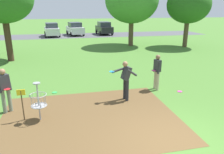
{
  "coord_description": "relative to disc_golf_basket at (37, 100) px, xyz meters",
  "views": [
    {
      "loc": [
        -3.07,
        -4.9,
        3.78
      ],
      "look_at": [
        -1.16,
        3.62,
        1.0
      ],
      "focal_mm": 34.75,
      "sensor_mm": 36.0,
      "label": 1
    }
  ],
  "objects": [
    {
      "name": "dirt_tee_pad",
      "position": [
        1.79,
        -0.25,
        -0.75
      ],
      "size": [
        6.29,
        4.9,
        0.01
      ],
      "primitive_type": "cube",
      "color": "brown",
      "rests_on": "ground"
    },
    {
      "name": "ground_plane",
      "position": [
        4.1,
        -2.37,
        -0.75
      ],
      "size": [
        160.0,
        160.0,
        0.0
      ],
      "primitive_type": "plane",
      "color": "#47752D"
    },
    {
      "name": "parked_car_center_right",
      "position": [
        7.14,
        25.34,
        0.17
      ],
      "size": [
        2.18,
        4.3,
        1.84
      ],
      "color": "black",
      "rests_on": "ground"
    },
    {
      "name": "disc_golf_basket",
      "position": [
        0.0,
        0.0,
        0.0
      ],
      "size": [
        0.98,
        0.58,
        1.39
      ],
      "color": "#9E9EA3",
      "rests_on": "ground"
    },
    {
      "name": "player_waiting_left",
      "position": [
        5.3,
        1.92,
        0.21
      ],
      "size": [
        0.42,
        0.48,
        1.71
      ],
      "color": "tan",
      "rests_on": "ground"
    },
    {
      "name": "parking_lot_strip",
      "position": [
        4.1,
        24.76,
        -0.75
      ],
      "size": [
        36.0,
        6.0,
        0.01
      ],
      "primitive_type": "cube",
      "color": "#4C4C51",
      "rests_on": "ground"
    },
    {
      "name": "frisbee_by_tee",
      "position": [
        6.27,
        1.37,
        -0.74
      ],
      "size": [
        0.22,
        0.22,
        0.02
      ],
      "primitive_type": "cylinder",
      "color": "#E53D99",
      "rests_on": "ground"
    },
    {
      "name": "player_throwing",
      "position": [
        -1.19,
        0.89,
        0.21
      ],
      "size": [
        0.47,
        0.45,
        1.71
      ],
      "color": "slate",
      "rests_on": "ground"
    },
    {
      "name": "parked_car_leftmost",
      "position": [
        -0.42,
        24.53,
        0.17
      ],
      "size": [
        2.28,
        4.36,
        1.84
      ],
      "color": "silver",
      "rests_on": "ground"
    },
    {
      "name": "parked_car_center_left",
      "position": [
        2.83,
        25.23,
        0.17
      ],
      "size": [
        2.51,
        4.45,
        1.84
      ],
      "color": "silver",
      "rests_on": "ground"
    },
    {
      "name": "tree_mid_center",
      "position": [
        7.99,
        14.67,
        3.77
      ],
      "size": [
        5.34,
        5.34,
        6.81
      ],
      "color": "brown",
      "rests_on": "ground"
    },
    {
      "name": "tree_near_left",
      "position": [
        13.15,
        12.69,
        3.32
      ],
      "size": [
        4.19,
        4.19,
        5.88
      ],
      "color": "brown",
      "rests_on": "ground"
    },
    {
      "name": "player_foreground_watching",
      "position": [
        3.49,
        1.02,
        0.23
      ],
      "size": [
        1.16,
        0.42,
        1.71
      ],
      "color": "#232328",
      "rests_on": "ground"
    },
    {
      "name": "frisbee_near_basket",
      "position": [
        0.47,
        2.54,
        -0.74
      ],
      "size": [
        0.25,
        0.25,
        0.02
      ],
      "primitive_type": "cylinder",
      "color": "green",
      "rests_on": "ground"
    }
  ]
}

